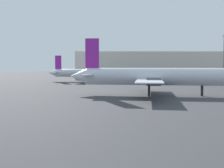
% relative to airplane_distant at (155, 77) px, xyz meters
% --- Properties ---
extents(airplane_distant, '(35.68, 26.58, 11.57)m').
position_rel_airplane_distant_xyz_m(airplane_distant, '(0.00, 0.00, 0.00)').
color(airplane_distant, silver).
rests_on(airplane_distant, ground_plane).
extents(airplane_far_right, '(30.21, 21.31, 9.75)m').
position_rel_airplane_distant_xyz_m(airplane_far_right, '(-17.57, 45.31, -0.50)').
color(airplane_far_right, silver).
rests_on(airplane_far_right, ground_plane).
extents(light_mast_right, '(2.40, 0.50, 17.48)m').
position_rel_airplane_distant_xyz_m(light_mast_right, '(33.73, 47.31, 6.18)').
color(light_mast_right, slate).
rests_on(light_mast_right, ground_plane).
extents(terminal_building, '(66.14, 20.46, 11.88)m').
position_rel_airplane_distant_xyz_m(terminal_building, '(9.56, 68.14, 2.14)').
color(terminal_building, beige).
rests_on(terminal_building, ground_plane).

